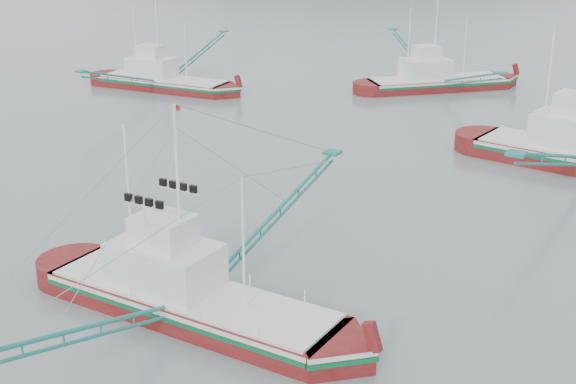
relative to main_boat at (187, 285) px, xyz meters
The scene contains 4 objects.
ground 2.66m from the main_boat, 83.93° to the left, with size 1200.00×1200.00×0.00m, color slate.
main_boat is the anchor object (origin of this frame).
bg_boat_left 45.24m from the main_boat, 130.14° to the left, with size 13.34×23.64×9.59m.
bg_boat_far 48.18m from the main_boat, 97.70° to the left, with size 19.91×20.13×9.74m.
Camera 1 is at (19.20, -26.81, 17.05)m, focal length 50.00 mm.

